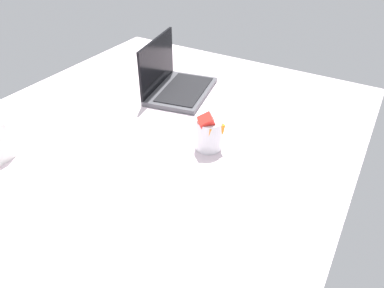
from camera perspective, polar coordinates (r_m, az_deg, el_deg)
bed_mattress at (r=129.89cm, az=-8.59°, el=-3.19°), size 180.00×140.00×18.00cm
laptop at (r=154.96cm, az=-2.80°, el=9.86°), size 36.86×29.00×23.00cm
snack_cup at (r=117.74cm, az=2.76°, el=1.77°), size 9.82×9.77×14.45cm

